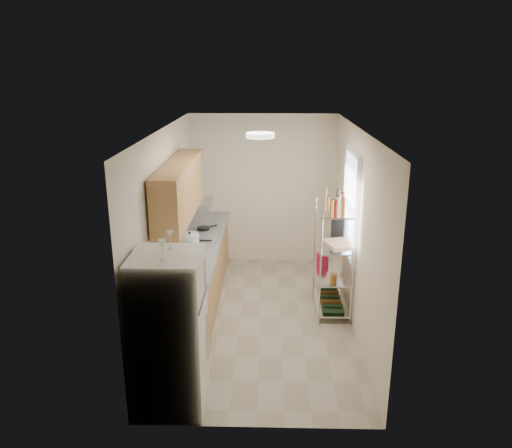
% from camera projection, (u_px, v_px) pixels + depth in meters
% --- Properties ---
extents(room, '(2.52, 4.42, 2.62)m').
position_uv_depth(room, '(260.00, 229.00, 6.55)').
color(room, '#A99E89').
rests_on(room, ground).
extents(counter_run, '(0.63, 3.51, 0.90)m').
position_uv_depth(counter_run, '(198.00, 275.00, 7.24)').
color(counter_run, tan).
rests_on(counter_run, ground).
extents(upper_cabinets, '(0.33, 2.20, 0.72)m').
position_uv_depth(upper_cabinets, '(180.00, 189.00, 6.51)').
color(upper_cabinets, tan).
rests_on(upper_cabinets, room).
extents(range_hood, '(0.50, 0.60, 0.12)m').
position_uv_depth(range_hood, '(194.00, 204.00, 7.40)').
color(range_hood, '#B7BABC').
rests_on(range_hood, room).
extents(window, '(0.06, 1.00, 1.46)m').
position_uv_depth(window, '(351.00, 205.00, 6.77)').
color(window, white).
rests_on(window, room).
extents(bakers_rack, '(0.45, 0.90, 1.73)m').
position_uv_depth(bakers_rack, '(334.00, 237.00, 6.86)').
color(bakers_rack, silver).
rests_on(bakers_rack, ground).
extents(ceiling_dome, '(0.34, 0.34, 0.05)m').
position_uv_depth(ceiling_dome, '(260.00, 135.00, 5.88)').
color(ceiling_dome, white).
rests_on(ceiling_dome, room).
extents(refrigerator, '(0.68, 0.68, 1.64)m').
position_uv_depth(refrigerator, '(170.00, 332.00, 4.96)').
color(refrigerator, white).
rests_on(refrigerator, ground).
extents(wine_glass_a, '(0.07, 0.07, 0.18)m').
position_uv_depth(wine_glass_a, '(170.00, 240.00, 4.84)').
color(wine_glass_a, silver).
rests_on(wine_glass_a, refrigerator).
extents(wine_glass_b, '(0.07, 0.07, 0.20)m').
position_uv_depth(wine_glass_b, '(163.00, 250.00, 4.56)').
color(wine_glass_b, silver).
rests_on(wine_glass_b, refrigerator).
extents(rice_cooker, '(0.26, 0.26, 0.21)m').
position_uv_depth(rice_cooker, '(190.00, 241.00, 6.99)').
color(rice_cooker, white).
rests_on(rice_cooker, counter_run).
extents(frying_pan_large, '(0.27, 0.27, 0.05)m').
position_uv_depth(frying_pan_large, '(191.00, 240.00, 7.27)').
color(frying_pan_large, black).
rests_on(frying_pan_large, counter_run).
extents(frying_pan_small, '(0.27, 0.27, 0.04)m').
position_uv_depth(frying_pan_small, '(203.00, 228.00, 7.81)').
color(frying_pan_small, black).
rests_on(frying_pan_small, counter_run).
extents(cutting_board, '(0.44, 0.50, 0.03)m').
position_uv_depth(cutting_board, '(339.00, 243.00, 6.84)').
color(cutting_board, tan).
rests_on(cutting_board, bakers_rack).
extents(espresso_machine, '(0.23, 0.30, 0.31)m').
position_uv_depth(espresso_machine, '(338.00, 225.00, 7.16)').
color(espresso_machine, black).
rests_on(espresso_machine, bakers_rack).
extents(storage_bag, '(0.15, 0.17, 0.17)m').
position_uv_depth(storage_bag, '(322.00, 260.00, 7.29)').
color(storage_bag, '#AC152F').
rests_on(storage_bag, bakers_rack).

